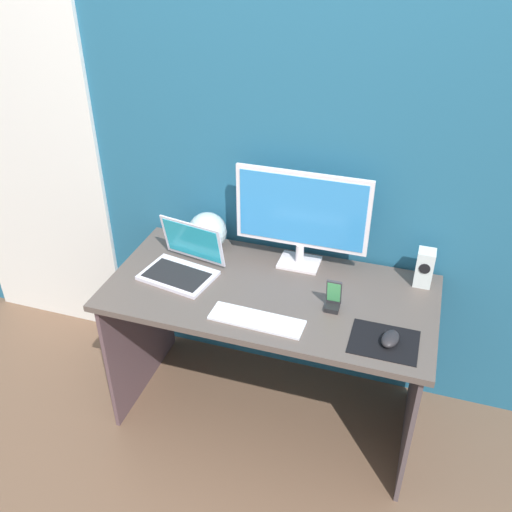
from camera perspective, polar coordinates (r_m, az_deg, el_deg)
ground_plane at (r=2.84m, az=1.21°, el=-15.21°), size 8.00×8.00×0.00m
wall_back at (r=2.42m, az=4.17°, el=11.85°), size 6.00×0.04×2.50m
door_left at (r=3.08m, az=-22.09°, el=9.46°), size 0.82×0.02×2.02m
desk at (r=2.45m, az=1.36°, el=-6.31°), size 1.37×0.66×0.72m
monitor at (r=2.40m, az=4.63°, el=4.16°), size 0.58×0.14×0.44m
speaker_right at (r=2.45m, az=16.63°, el=-1.15°), size 0.07×0.08×0.16m
laptop at (r=2.46m, az=-7.39°, el=-0.77°), size 0.34×0.30×0.21m
fishbowl at (r=2.60m, az=-4.93°, el=2.48°), size 0.18×0.18×0.18m
keyboard_external at (r=2.19m, az=0.08°, el=-6.48°), size 0.37×0.12×0.01m
mousepad at (r=2.16m, az=12.79°, el=-8.43°), size 0.25×0.20×0.00m
mouse at (r=2.14m, az=13.39°, el=-8.13°), size 0.08×0.11×0.04m
phone_in_dock at (r=2.25m, az=7.79°, el=-4.32°), size 0.06×0.06×0.14m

